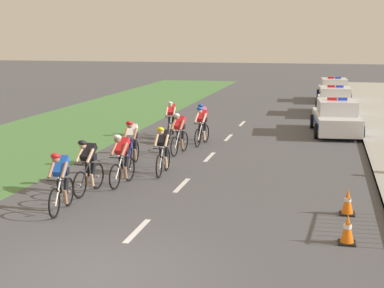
# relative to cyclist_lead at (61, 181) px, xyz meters

# --- Properties ---
(ground_plane) EXTENTS (160.00, 160.00, 0.00)m
(ground_plane) POSITION_rel_cyclist_lead_xyz_m (2.23, -3.31, -0.79)
(ground_plane) COLOR #4C4C51
(kerb_edge) EXTENTS (0.16, 60.00, 0.13)m
(kerb_edge) POSITION_rel_cyclist_lead_xyz_m (7.75, 10.69, -0.72)
(kerb_edge) COLOR #9E9E99
(kerb_edge) RESTS_ON ground
(grass_verge) EXTENTS (7.00, 60.00, 0.01)m
(grass_verge) POSITION_rel_cyclist_lead_xyz_m (-5.50, 10.69, -0.78)
(grass_verge) COLOR #4C7F42
(grass_verge) RESTS_ON ground
(lane_markings_centre) EXTENTS (0.14, 21.60, 0.01)m
(lane_markings_centre) POSITION_rel_cyclist_lead_xyz_m (2.23, 5.11, -0.78)
(lane_markings_centre) COLOR white
(lane_markings_centre) RESTS_ON ground
(cyclist_lead) EXTENTS (0.45, 1.72, 1.56)m
(cyclist_lead) POSITION_rel_cyclist_lead_xyz_m (0.00, 0.00, 0.00)
(cyclist_lead) COLOR black
(cyclist_lead) RESTS_ON ground
(cyclist_second) EXTENTS (0.44, 1.72, 1.56)m
(cyclist_second) POSITION_rel_cyclist_lead_xyz_m (-0.02, 1.70, 0.00)
(cyclist_second) COLOR black
(cyclist_second) RESTS_ON ground
(cyclist_third) EXTENTS (0.44, 1.72, 1.56)m
(cyclist_third) POSITION_rel_cyclist_lead_xyz_m (0.56, 2.74, 0.00)
(cyclist_third) COLOR black
(cyclist_third) RESTS_ON ground
(cyclist_fourth) EXTENTS (0.42, 1.72, 1.56)m
(cyclist_fourth) POSITION_rel_cyclist_lead_xyz_m (1.34, 4.28, 0.00)
(cyclist_fourth) COLOR black
(cyclist_fourth) RESTS_ON ground
(cyclist_fifth) EXTENTS (0.44, 1.72, 1.56)m
(cyclist_fifth) POSITION_rel_cyclist_lead_xyz_m (0.01, 5.23, 0.00)
(cyclist_fifth) COLOR black
(cyclist_fifth) RESTS_ON ground
(cyclist_sixth) EXTENTS (0.45, 1.72, 1.56)m
(cyclist_sixth) POSITION_rel_cyclist_lead_xyz_m (1.06, 7.39, 0.00)
(cyclist_sixth) COLOR black
(cyclist_sixth) RESTS_ON ground
(cyclist_seventh) EXTENTS (0.45, 1.72, 1.56)m
(cyclist_seventh) POSITION_rel_cyclist_lead_xyz_m (1.48, 9.30, 0.00)
(cyclist_seventh) COLOR black
(cyclist_seventh) RESTS_ON ground
(cyclist_eighth) EXTENTS (0.42, 1.72, 1.56)m
(cyclist_eighth) POSITION_rel_cyclist_lead_xyz_m (1.26, 10.28, 0.00)
(cyclist_eighth) COLOR black
(cyclist_eighth) RESTS_ON ground
(cyclist_ninth) EXTENTS (0.45, 1.72, 1.56)m
(cyclist_ninth) POSITION_rel_cyclist_lead_xyz_m (-0.20, 10.88, 0.00)
(cyclist_ninth) COLOR black
(cyclist_ninth) RESTS_ON ground
(police_car_nearest) EXTENTS (2.29, 4.54, 1.59)m
(police_car_nearest) POSITION_rel_cyclist_lead_xyz_m (6.62, 13.17, -0.11)
(police_car_nearest) COLOR silver
(police_car_nearest) RESTS_ON ground
(police_car_second) EXTENTS (2.09, 4.44, 1.59)m
(police_car_second) POSITION_rel_cyclist_lead_xyz_m (6.62, 19.52, -0.11)
(police_car_second) COLOR white
(police_car_second) RESTS_ON ground
(police_car_third) EXTENTS (2.20, 4.50, 1.59)m
(police_car_third) POSITION_rel_cyclist_lead_xyz_m (6.62, 26.02, -0.11)
(police_car_third) COLOR white
(police_car_third) RESTS_ON ground
(traffic_cone_near) EXTENTS (0.36, 0.36, 0.64)m
(traffic_cone_near) POSITION_rel_cyclist_lead_xyz_m (6.70, -0.66, -0.48)
(traffic_cone_near) COLOR black
(traffic_cone_near) RESTS_ON ground
(traffic_cone_mid) EXTENTS (0.36, 0.36, 0.64)m
(traffic_cone_mid) POSITION_rel_cyclist_lead_xyz_m (6.77, 1.37, -0.48)
(traffic_cone_mid) COLOR black
(traffic_cone_mid) RESTS_ON ground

